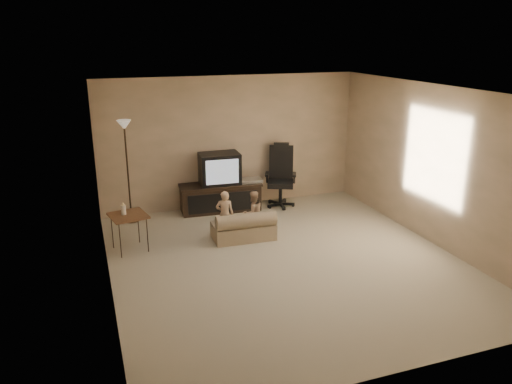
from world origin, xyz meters
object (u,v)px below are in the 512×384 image
floor_lamp (126,149)px  toddler_right (253,213)px  side_table (128,216)px  child_sofa (244,228)px  tv_stand (220,187)px  toddler_left (225,215)px  office_chair (281,184)px

floor_lamp → toddler_right: (1.87, -1.32, -0.95)m
side_table → child_sofa: 1.86m
floor_lamp → toddler_right: size_ratio=2.42×
tv_stand → toddler_left: 1.37m
tv_stand → toddler_left: bearing=-99.0°
side_table → child_sofa: size_ratio=0.78×
office_chair → toddler_right: 1.58m
side_table → toddler_left: bearing=-0.8°
floor_lamp → child_sofa: bearing=-41.8°
toddler_right → toddler_left: bearing=-11.8°
side_table → floor_lamp: bearing=83.2°
office_chair → tv_stand: bearing=-161.6°
child_sofa → toddler_left: size_ratio=1.26×
toddler_left → child_sofa: bearing=167.9°
tv_stand → toddler_right: 1.36m
office_chair → child_sofa: 1.86m
office_chair → side_table: office_chair is taller
tv_stand → office_chair: 1.19m
tv_stand → toddler_right: (0.19, -1.34, -0.08)m
office_chair → side_table: bearing=-134.4°
floor_lamp → office_chair: bearing=-1.8°
tv_stand → side_table: (-1.83, -1.32, 0.10)m
floor_lamp → toddler_left: size_ratio=2.25×
toddler_left → toddler_right: toddler_left is taller
tv_stand → child_sofa: tv_stand is taller
tv_stand → side_table: tv_stand is taller
side_table → toddler_left: size_ratio=0.98×
tv_stand → side_table: size_ratio=1.99×
tv_stand → office_chair: office_chair is taller
floor_lamp → toddler_right: bearing=-35.2°
toddler_left → floor_lamp: bearing=-24.9°
tv_stand → child_sofa: size_ratio=1.55×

